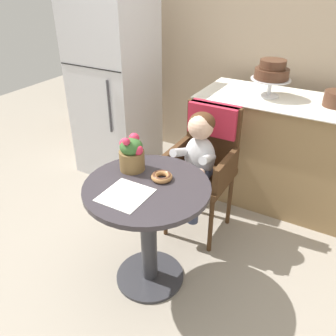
# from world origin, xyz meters

# --- Properties ---
(ground_plane) EXTENTS (8.00, 8.00, 0.00)m
(ground_plane) POSITION_xyz_m (0.00, 0.00, 0.00)
(ground_plane) COLOR gray
(back_wall) EXTENTS (4.80, 0.10, 2.70)m
(back_wall) POSITION_xyz_m (0.00, 1.85, 1.35)
(back_wall) COLOR tan
(back_wall) RESTS_ON ground
(cafe_table) EXTENTS (0.72, 0.72, 0.72)m
(cafe_table) POSITION_xyz_m (0.00, 0.00, 0.51)
(cafe_table) COLOR #332D33
(cafe_table) RESTS_ON ground
(wicker_chair) EXTENTS (0.42, 0.45, 0.95)m
(wicker_chair) POSITION_xyz_m (0.05, 0.70, 0.64)
(wicker_chair) COLOR #472D19
(wicker_chair) RESTS_ON ground
(seated_child) EXTENTS (0.27, 0.32, 0.73)m
(seated_child) POSITION_xyz_m (0.05, 0.54, 0.68)
(seated_child) COLOR silver
(seated_child) RESTS_ON ground
(paper_napkin) EXTENTS (0.24, 0.25, 0.00)m
(paper_napkin) POSITION_xyz_m (-0.05, -0.14, 0.72)
(paper_napkin) COLOR white
(paper_napkin) RESTS_ON cafe_table
(donut_front) EXTENTS (0.12, 0.12, 0.04)m
(donut_front) POSITION_xyz_m (0.04, 0.10, 0.74)
(donut_front) COLOR #AD7542
(donut_front) RESTS_ON cafe_table
(flower_vase) EXTENTS (0.16, 0.15, 0.22)m
(flower_vase) POSITION_xyz_m (-0.17, 0.11, 0.83)
(flower_vase) COLOR brown
(flower_vase) RESTS_ON cafe_table
(display_counter) EXTENTS (1.56, 0.62, 0.90)m
(display_counter) POSITION_xyz_m (0.55, 1.30, 0.45)
(display_counter) COLOR #93754C
(display_counter) RESTS_ON ground
(tiered_cake_stand) EXTENTS (0.30, 0.30, 0.28)m
(tiered_cake_stand) POSITION_xyz_m (0.29, 1.30, 1.08)
(tiered_cake_stand) COLOR silver
(tiered_cake_stand) RESTS_ON display_counter
(refrigerator) EXTENTS (0.64, 0.63, 1.70)m
(refrigerator) POSITION_xyz_m (-1.05, 1.10, 0.85)
(refrigerator) COLOR silver
(refrigerator) RESTS_ON ground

